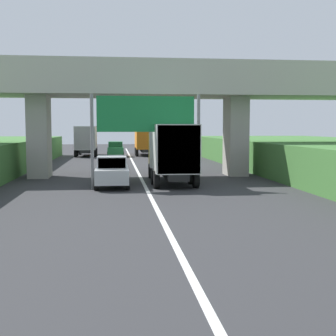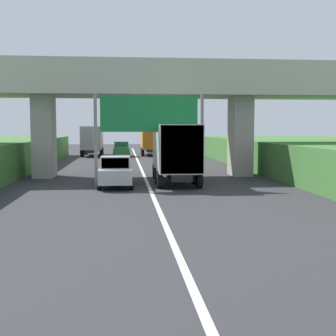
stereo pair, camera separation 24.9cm
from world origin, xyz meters
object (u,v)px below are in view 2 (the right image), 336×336
at_px(truck_yellow, 175,150).
at_px(truck_orange, 151,139).
at_px(truck_white, 93,139).
at_px(car_silver, 116,172).
at_px(overhead_highway_sign, 149,120).
at_px(car_green, 121,149).

distance_m(truck_yellow, truck_orange, 28.26).
height_order(truck_white, car_silver, truck_white).
height_order(truck_orange, car_silver, truck_orange).
relative_size(overhead_highway_sign, truck_yellow, 0.81).
distance_m(overhead_highway_sign, truck_yellow, 3.17).
relative_size(overhead_highway_sign, car_silver, 1.43).
height_order(truck_yellow, car_silver, truck_yellow).
xyz_separation_m(truck_yellow, truck_orange, (0.26, 28.25, 0.00)).
height_order(truck_white, truck_orange, same).
bearing_deg(car_silver, truck_yellow, 22.83).
bearing_deg(overhead_highway_sign, truck_yellow, 52.37).
relative_size(truck_white, truck_orange, 1.00).
bearing_deg(truck_white, car_green, -25.32).
relative_size(truck_yellow, truck_orange, 1.00).
xyz_separation_m(truck_orange, car_silver, (-3.70, -29.70, -1.08)).
bearing_deg(car_green, overhead_highway_sign, -86.65).
bearing_deg(truck_yellow, overhead_highway_sign, -127.63).
distance_m(truck_white, car_green, 3.85).
distance_m(overhead_highway_sign, car_silver, 3.43).
xyz_separation_m(overhead_highway_sign, truck_orange, (1.88, 30.35, -1.75)).
bearing_deg(truck_orange, truck_white, -172.94).
bearing_deg(truck_white, truck_orange, 7.06).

